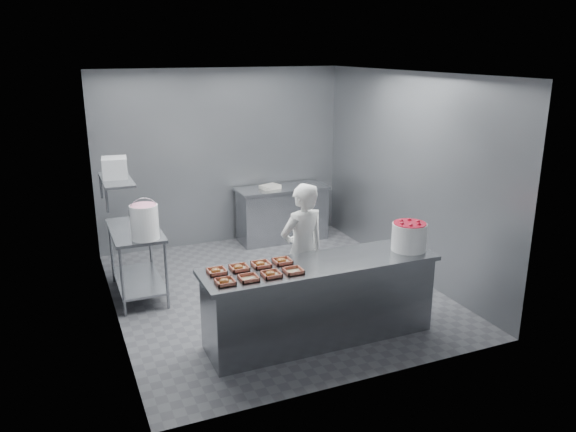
% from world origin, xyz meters
% --- Properties ---
extents(floor, '(4.50, 4.50, 0.00)m').
position_xyz_m(floor, '(0.00, 0.00, 0.00)').
color(floor, '#4C4C51').
rests_on(floor, ground).
extents(ceiling, '(4.50, 4.50, 0.00)m').
position_xyz_m(ceiling, '(0.00, 0.00, 2.80)').
color(ceiling, white).
rests_on(ceiling, wall_back).
extents(wall_back, '(4.00, 0.04, 2.80)m').
position_xyz_m(wall_back, '(0.00, 2.25, 1.40)').
color(wall_back, slate).
rests_on(wall_back, ground).
extents(wall_left, '(0.04, 4.50, 2.80)m').
position_xyz_m(wall_left, '(-2.00, 0.00, 1.40)').
color(wall_left, slate).
rests_on(wall_left, ground).
extents(wall_right, '(0.04, 4.50, 2.80)m').
position_xyz_m(wall_right, '(2.00, 0.00, 1.40)').
color(wall_right, slate).
rests_on(wall_right, ground).
extents(service_counter, '(2.60, 0.70, 0.90)m').
position_xyz_m(service_counter, '(0.00, -1.35, 0.45)').
color(service_counter, slate).
rests_on(service_counter, ground).
extents(prep_table, '(0.60, 1.20, 0.90)m').
position_xyz_m(prep_table, '(-1.65, 0.60, 0.59)').
color(prep_table, slate).
rests_on(prep_table, ground).
extents(back_counter, '(1.50, 0.60, 0.90)m').
position_xyz_m(back_counter, '(0.90, 1.90, 0.45)').
color(back_counter, slate).
rests_on(back_counter, ground).
extents(wall_shelf, '(0.35, 0.90, 0.03)m').
position_xyz_m(wall_shelf, '(-1.82, 0.60, 1.55)').
color(wall_shelf, slate).
rests_on(wall_shelf, wall_left).
extents(tray_0, '(0.19, 0.18, 0.06)m').
position_xyz_m(tray_0, '(-1.11, -1.49, 0.92)').
color(tray_0, tan).
rests_on(tray_0, service_counter).
extents(tray_1, '(0.19, 0.18, 0.04)m').
position_xyz_m(tray_1, '(-0.86, -1.49, 0.92)').
color(tray_1, tan).
rests_on(tray_1, service_counter).
extents(tray_2, '(0.19, 0.18, 0.06)m').
position_xyz_m(tray_2, '(-0.63, -1.49, 0.92)').
color(tray_2, tan).
rests_on(tray_2, service_counter).
extents(tray_3, '(0.19, 0.18, 0.04)m').
position_xyz_m(tray_3, '(-0.38, -1.49, 0.92)').
color(tray_3, tan).
rests_on(tray_3, service_counter).
extents(tray_4, '(0.19, 0.18, 0.06)m').
position_xyz_m(tray_4, '(-1.11, -1.21, 0.92)').
color(tray_4, tan).
rests_on(tray_4, service_counter).
extents(tray_5, '(0.19, 0.18, 0.06)m').
position_xyz_m(tray_5, '(-0.87, -1.21, 0.92)').
color(tray_5, tan).
rests_on(tray_5, service_counter).
extents(tray_6, '(0.19, 0.18, 0.06)m').
position_xyz_m(tray_6, '(-0.63, -1.21, 0.92)').
color(tray_6, tan).
rests_on(tray_6, service_counter).
extents(tray_7, '(0.19, 0.18, 0.06)m').
position_xyz_m(tray_7, '(-0.39, -1.21, 0.92)').
color(tray_7, tan).
rests_on(tray_7, service_counter).
extents(worker, '(0.66, 0.50, 1.63)m').
position_xyz_m(worker, '(0.06, -0.75, 0.81)').
color(worker, white).
rests_on(worker, ground).
extents(strawberry_tub, '(0.39, 0.39, 0.32)m').
position_xyz_m(strawberry_tub, '(1.08, -1.39, 1.07)').
color(strawberry_tub, white).
rests_on(strawberry_tub, service_counter).
extents(glaze_bucket, '(0.35, 0.33, 0.51)m').
position_xyz_m(glaze_bucket, '(-1.59, 0.16, 1.12)').
color(glaze_bucket, white).
rests_on(glaze_bucket, prep_table).
extents(bucket_lid, '(0.38, 0.38, 0.02)m').
position_xyz_m(bucket_lid, '(-1.51, 0.87, 0.91)').
color(bucket_lid, white).
rests_on(bucket_lid, prep_table).
extents(rag, '(0.18, 0.16, 0.02)m').
position_xyz_m(rag, '(-1.58, 0.73, 0.91)').
color(rag, '#CCB28C').
rests_on(rag, prep_table).
extents(appliance, '(0.32, 0.36, 0.25)m').
position_xyz_m(appliance, '(-1.82, 0.66, 1.69)').
color(appliance, gray).
rests_on(appliance, wall_shelf).
extents(paper_stack, '(0.34, 0.27, 0.06)m').
position_xyz_m(paper_stack, '(0.69, 1.90, 0.93)').
color(paper_stack, silver).
rests_on(paper_stack, back_counter).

